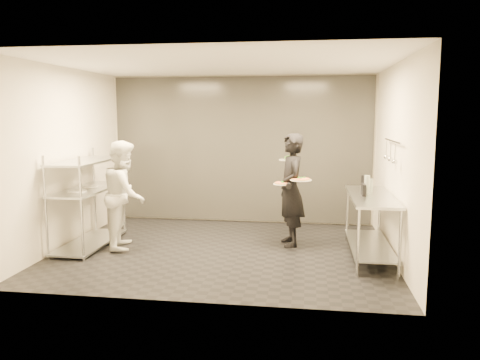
# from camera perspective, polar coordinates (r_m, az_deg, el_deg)

# --- Properties ---
(room_shell) EXTENTS (5.00, 4.00, 2.80)m
(room_shell) POSITION_cam_1_polar(r_m,az_deg,el_deg) (8.14, -0.67, 3.29)
(room_shell) COLOR black
(room_shell) RESTS_ON ground
(pass_rack) EXTENTS (0.60, 1.60, 1.50)m
(pass_rack) POSITION_cam_1_polar(r_m,az_deg,el_deg) (7.74, -18.01, -2.07)
(pass_rack) COLOR #B1B4B8
(pass_rack) RESTS_ON ground
(prep_counter) EXTENTS (0.60, 1.80, 0.92)m
(prep_counter) POSITION_cam_1_polar(r_m,az_deg,el_deg) (7.05, 15.64, -4.13)
(prep_counter) COLOR #B1B4B8
(prep_counter) RESTS_ON ground
(utensil_rail) EXTENTS (0.07, 1.20, 0.31)m
(utensil_rail) POSITION_cam_1_polar(r_m,az_deg,el_deg) (6.95, 17.95, 3.29)
(utensil_rail) COLOR #B1B4B8
(utensil_rail) RESTS_ON room_shell
(waiter) EXTENTS (0.58, 0.74, 1.78)m
(waiter) POSITION_cam_1_polar(r_m,az_deg,el_deg) (7.41, 6.21, -1.21)
(waiter) COLOR black
(waiter) RESTS_ON ground
(chef) EXTENTS (0.81, 0.94, 1.67)m
(chef) POSITION_cam_1_polar(r_m,az_deg,el_deg) (7.49, -13.89, -1.71)
(chef) COLOR white
(chef) RESTS_ON ground
(pizza_plate_near) EXTENTS (0.29, 0.29, 0.05)m
(pizza_plate_near) POSITION_cam_1_polar(r_m,az_deg,el_deg) (7.22, 5.23, -0.41)
(pizza_plate_near) COLOR silver
(pizza_plate_near) RESTS_ON waiter
(pizza_plate_far) EXTENTS (0.33, 0.33, 0.05)m
(pizza_plate_far) POSITION_cam_1_polar(r_m,az_deg,el_deg) (7.12, 7.42, 0.07)
(pizza_plate_far) COLOR silver
(pizza_plate_far) RESTS_ON waiter
(salad_plate) EXTENTS (0.31, 0.31, 0.07)m
(salad_plate) POSITION_cam_1_polar(r_m,az_deg,el_deg) (7.60, 5.95, 2.58)
(salad_plate) COLOR silver
(salad_plate) RESTS_ON waiter
(pos_monitor) EXTENTS (0.05, 0.23, 0.16)m
(pos_monitor) POSITION_cam_1_polar(r_m,az_deg,el_deg) (6.92, 14.82, -1.15)
(pos_monitor) COLOR black
(pos_monitor) RESTS_ON prep_counter
(bottle_green) EXTENTS (0.08, 0.08, 0.28)m
(bottle_green) POSITION_cam_1_polar(r_m,az_deg,el_deg) (7.03, 15.21, -0.56)
(bottle_green) COLOR gray
(bottle_green) RESTS_ON prep_counter
(bottle_clear) EXTENTS (0.06, 0.06, 0.21)m
(bottle_clear) POSITION_cam_1_polar(r_m,az_deg,el_deg) (7.13, 15.65, -0.72)
(bottle_clear) COLOR gray
(bottle_clear) RESTS_ON prep_counter
(bottle_dark) EXTENTS (0.05, 0.05, 0.19)m
(bottle_dark) POSITION_cam_1_polar(r_m,az_deg,el_deg) (7.73, 14.76, -0.11)
(bottle_dark) COLOR black
(bottle_dark) RESTS_ON prep_counter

